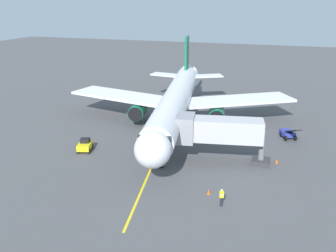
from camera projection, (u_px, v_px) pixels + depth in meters
ground_plane at (182, 130)px, 52.89m from camera, size 220.00×220.00×0.00m
apron_lead_in_line at (162, 142)px, 48.31m from camera, size 7.23×39.43×0.01m
airplane at (176, 101)px, 52.67m from camera, size 34.27×40.20×11.50m
jet_bridge at (212, 130)px, 41.47m from camera, size 11.52×4.67×5.40m
ground_crew_marshaller at (221, 197)px, 33.14m from camera, size 0.47×0.39×1.71m
belt_loader_near_nose at (288, 133)px, 49.45m from camera, size 2.87×4.69×2.32m
tug_portside at (85, 145)px, 45.41m from camera, size 2.10×2.63×1.50m
safety_cone_nose_left at (277, 161)px, 42.05m from camera, size 0.32×0.32×0.55m
safety_cone_nose_right at (209, 192)px, 35.39m from camera, size 0.32×0.32×0.55m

